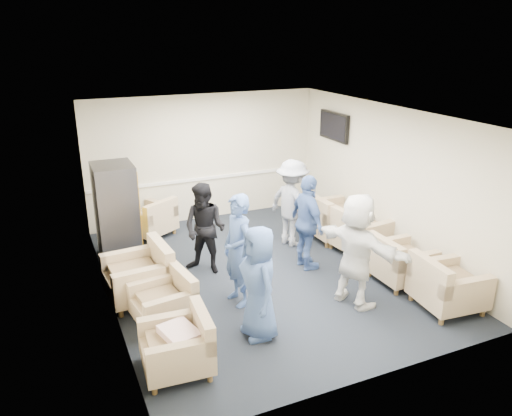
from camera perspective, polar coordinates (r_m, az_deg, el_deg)
name	(u,v)px	position (r m, az deg, el deg)	size (l,w,h in m)	color
floor	(262,273)	(8.59, 0.74, -7.49)	(6.00, 6.00, 0.00)	black
ceiling	(263,115)	(7.75, 0.83, 10.58)	(6.00, 6.00, 0.00)	white
back_wall	(205,158)	(10.76, -5.90, 5.72)	(5.00, 0.02, 2.70)	beige
front_wall	(376,278)	(5.69, 13.56, -7.79)	(5.00, 0.02, 2.70)	beige
left_wall	(104,221)	(7.44, -17.01, -1.45)	(0.02, 6.00, 2.70)	beige
right_wall	(388,181)	(9.34, 14.89, 3.01)	(0.02, 6.00, 2.70)	beige
chair_rail	(206,178)	(10.86, -5.79, 3.40)	(4.98, 0.04, 0.06)	white
tv	(334,126)	(10.57, 8.89, 9.21)	(0.10, 1.00, 0.58)	black
armchair_left_near	(181,347)	(6.30, -8.60, -15.42)	(0.86, 0.86, 0.64)	tan
armchair_left_mid	(167,303)	(7.24, -10.15, -10.60)	(0.88, 0.88, 0.62)	tan
armchair_left_far	(142,276)	(7.89, -12.91, -7.64)	(0.99, 0.99, 0.74)	tan
armchair_right_near	(445,287)	(7.94, 20.78, -8.46)	(0.96, 0.96, 0.71)	tan
armchair_right_midnear	(398,263)	(8.51, 15.94, -6.05)	(0.86, 0.86, 0.68)	tan
armchair_right_midfar	(358,234)	(9.44, 11.54, -2.88)	(1.02, 1.02, 0.73)	tan
armchair_right_far	(330,220)	(10.00, 8.51, -1.33)	(0.98, 0.98, 0.76)	tan
armchair_corner	(152,220)	(10.20, -11.86, -1.39)	(1.14, 1.14, 0.67)	tan
vending_machine	(117,212)	(9.22, -15.63, -0.41)	(0.71, 0.82, 1.74)	#4F5057
backpack	(173,277)	(8.01, -9.48, -7.73)	(0.32, 0.24, 0.53)	black
pillow	(179,334)	(6.21, -8.75, -14.09)	(0.49, 0.37, 0.14)	white
person_front_left	(259,283)	(6.63, 0.34, -8.56)	(0.77, 0.50, 1.57)	#415F9C
person_mid_left	(238,250)	(7.38, -2.08, -4.87)	(0.63, 0.41, 1.72)	#415F9C
person_back_left	(205,229)	(8.41, -5.86, -2.37)	(0.76, 0.59, 1.57)	black
person_back_right	(292,203)	(9.45, 4.16, 0.56)	(1.08, 0.62, 1.68)	beige
person_mid_right	(307,223)	(8.52, 5.90, -1.70)	(0.98, 0.41, 1.67)	#415F9C
person_front_right	(357,250)	(7.50, 11.43, -4.74)	(1.62, 0.52, 1.75)	white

